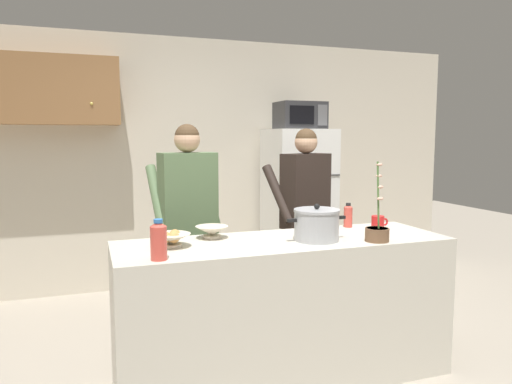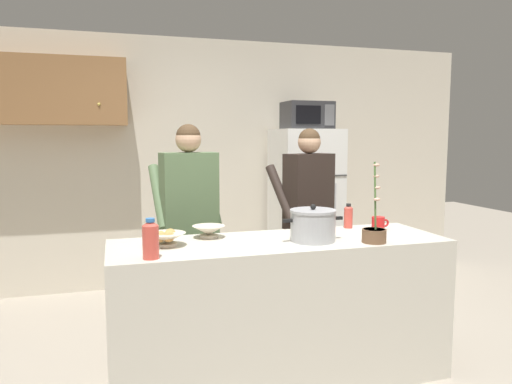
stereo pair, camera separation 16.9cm
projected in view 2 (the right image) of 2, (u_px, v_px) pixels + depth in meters
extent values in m
plane|color=#9E9384|center=(280.00, 377.00, 3.18)|extent=(14.00, 14.00, 0.00)
cube|color=beige|center=(210.00, 163.00, 5.22)|extent=(6.00, 0.12, 2.60)
cube|color=olive|center=(45.00, 91.00, 4.47)|extent=(1.47, 0.34, 0.62)
sphere|color=gold|center=(99.00, 104.00, 4.46)|extent=(0.03, 0.03, 0.03)
cube|color=beige|center=(280.00, 310.00, 3.12)|extent=(2.14, 0.68, 0.92)
cube|color=white|center=(305.00, 208.00, 5.11)|extent=(0.64, 0.64, 1.66)
cube|color=#333333|center=(318.00, 176.00, 4.76)|extent=(0.63, 0.01, 0.01)
cylinder|color=#B2B2B7|center=(335.00, 220.00, 4.83)|extent=(0.02, 0.02, 0.75)
cube|color=#2D2D30|center=(307.00, 116.00, 4.98)|extent=(0.48, 0.36, 0.28)
cube|color=black|center=(309.00, 115.00, 4.79)|extent=(0.26, 0.01, 0.18)
cube|color=#59595B|center=(329.00, 115.00, 4.85)|extent=(0.11, 0.01, 0.21)
cylinder|color=black|center=(200.00, 285.00, 3.82)|extent=(0.11, 0.11, 0.81)
cylinder|color=black|center=(181.00, 287.00, 3.76)|extent=(0.11, 0.11, 0.81)
cube|color=#59724C|center=(189.00, 194.00, 3.70)|extent=(0.45, 0.26, 0.64)
sphere|color=#D8A884|center=(188.00, 140.00, 3.66)|extent=(0.20, 0.20, 0.20)
sphere|color=#4C3823|center=(188.00, 136.00, 3.65)|extent=(0.19, 0.19, 0.19)
cylinder|color=#59724C|center=(210.00, 194.00, 3.90)|extent=(0.13, 0.39, 0.49)
cylinder|color=#59724C|center=(158.00, 197.00, 3.73)|extent=(0.13, 0.39, 0.49)
cylinder|color=black|center=(314.00, 272.00, 4.22)|extent=(0.11, 0.11, 0.80)
cylinder|color=black|center=(301.00, 274.00, 4.13)|extent=(0.11, 0.11, 0.80)
cube|color=#2D231E|center=(309.00, 191.00, 4.09)|extent=(0.46, 0.32, 0.63)
sphere|color=#D8A884|center=(309.00, 142.00, 4.05)|extent=(0.19, 0.19, 0.19)
sphere|color=#4C3823|center=(309.00, 139.00, 4.04)|extent=(0.18, 0.18, 0.18)
cylinder|color=#2D231E|center=(317.00, 191.00, 4.31)|extent=(0.20, 0.38, 0.49)
cylinder|color=#2D231E|center=(281.00, 194.00, 4.07)|extent=(0.20, 0.38, 0.49)
cylinder|color=#ADAFB5|center=(313.00, 227.00, 3.04)|extent=(0.28, 0.28, 0.18)
cylinder|color=#ADAFB5|center=(313.00, 211.00, 3.03)|extent=(0.29, 0.29, 0.02)
sphere|color=black|center=(313.00, 207.00, 3.03)|extent=(0.04, 0.04, 0.04)
cube|color=black|center=(287.00, 221.00, 2.99)|extent=(0.06, 0.02, 0.02)
cube|color=black|center=(338.00, 218.00, 3.08)|extent=(0.06, 0.02, 0.02)
cylinder|color=red|center=(378.00, 223.00, 3.40)|extent=(0.09, 0.09, 0.10)
torus|color=red|center=(385.00, 223.00, 3.42)|extent=(0.06, 0.01, 0.06)
cylinder|color=beige|center=(166.00, 244.00, 2.90)|extent=(0.13, 0.13, 0.02)
cone|color=beige|center=(166.00, 238.00, 2.90)|extent=(0.24, 0.24, 0.06)
sphere|color=tan|center=(160.00, 237.00, 2.86)|extent=(0.07, 0.07, 0.07)
sphere|color=tan|center=(170.00, 234.00, 2.93)|extent=(0.07, 0.07, 0.07)
sphere|color=tan|center=(169.00, 237.00, 2.86)|extent=(0.07, 0.07, 0.07)
cylinder|color=beige|center=(209.00, 236.00, 3.14)|extent=(0.12, 0.12, 0.02)
cone|color=beige|center=(209.00, 230.00, 3.14)|extent=(0.21, 0.21, 0.06)
cylinder|color=#D84C3F|center=(348.00, 218.00, 3.48)|extent=(0.06, 0.06, 0.15)
cone|color=#D84C3F|center=(349.00, 206.00, 3.47)|extent=(0.06, 0.06, 0.02)
cylinder|color=#262626|center=(349.00, 205.00, 3.47)|extent=(0.03, 0.03, 0.02)
cylinder|color=#D84C3F|center=(151.00, 242.00, 2.59)|extent=(0.09, 0.09, 0.18)
cone|color=#D84C3F|center=(150.00, 223.00, 2.58)|extent=(0.09, 0.09, 0.03)
cylinder|color=#3372BF|center=(150.00, 220.00, 2.58)|extent=(0.05, 0.05, 0.02)
cylinder|color=brown|center=(374.00, 236.00, 3.00)|extent=(0.15, 0.15, 0.09)
cylinder|color=#38281E|center=(374.00, 230.00, 2.99)|extent=(0.14, 0.14, 0.01)
cylinder|color=#4C7238|center=(375.00, 196.00, 2.97)|extent=(0.01, 0.04, 0.42)
ellipsoid|color=#D8A58C|center=(377.00, 199.00, 2.96)|extent=(0.04, 0.03, 0.02)
ellipsoid|color=#D8A58C|center=(377.00, 188.00, 2.97)|extent=(0.04, 0.03, 0.02)
ellipsoid|color=#D8A58C|center=(376.00, 176.00, 2.97)|extent=(0.04, 0.03, 0.02)
ellipsoid|color=#D8A58C|center=(376.00, 165.00, 2.97)|extent=(0.04, 0.03, 0.02)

